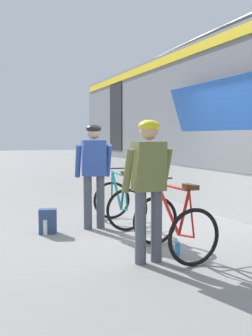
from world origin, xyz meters
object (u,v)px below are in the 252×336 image
object	(u,v)px
water_bottle_near_the_bikes	(177,249)
bicycle_far_teal	(119,202)
backpack_on_platform	(48,221)
water_bottle_by_the_backpack	(45,227)
cyclist_far_in_blue	(94,167)
bicycle_near_red	(173,225)
cyclist_near_in_olive	(149,178)

from	to	relation	value
water_bottle_near_the_bikes	bicycle_far_teal	bearing A→B (deg)	92.05
backpack_on_platform	water_bottle_near_the_bikes	size ratio (longest dim) A/B	2.21
water_bottle_by_the_backpack	water_bottle_near_the_bikes	bearing A→B (deg)	-50.71
bicycle_far_teal	cyclist_far_in_blue	bearing A→B (deg)	-166.38
bicycle_near_red	bicycle_far_teal	bearing A→B (deg)	91.05
cyclist_far_in_blue	bicycle_near_red	world-z (taller)	cyclist_far_in_blue
cyclist_far_in_blue	water_bottle_near_the_bikes	distance (m)	2.19
cyclist_far_in_blue	water_bottle_near_the_bikes	world-z (taller)	cyclist_far_in_blue
backpack_on_platform	water_bottle_near_the_bikes	xyz separation A→B (m)	(1.36, -1.82, -0.11)
cyclist_far_in_blue	backpack_on_platform	world-z (taller)	cyclist_far_in_blue
cyclist_far_in_blue	backpack_on_platform	xyz separation A→B (m)	(-0.80, -0.06, -0.85)
cyclist_near_in_olive	water_bottle_near_the_bikes	world-z (taller)	cyclist_near_in_olive
bicycle_near_red	bicycle_far_teal	distance (m)	1.94
water_bottle_near_the_bikes	water_bottle_by_the_backpack	distance (m)	2.24
bicycle_far_teal	backpack_on_platform	size ratio (longest dim) A/B	2.82
cyclist_far_in_blue	bicycle_near_red	distance (m)	2.01
water_bottle_near_the_bikes	water_bottle_by_the_backpack	world-z (taller)	water_bottle_by_the_backpack
bicycle_near_red	water_bottle_near_the_bikes	size ratio (longest dim) A/B	5.99
cyclist_near_in_olive	water_bottle_near_the_bikes	xyz separation A→B (m)	(0.48, 0.12, -0.96)
bicycle_far_teal	water_bottle_by_the_backpack	world-z (taller)	bicycle_far_teal
cyclist_near_in_olive	water_bottle_by_the_backpack	xyz separation A→B (m)	(-0.95, 1.85, -0.93)
bicycle_near_red	bicycle_far_teal	size ratio (longest dim) A/B	0.96
cyclist_far_in_blue	water_bottle_near_the_bikes	size ratio (longest dim) A/B	9.75
water_bottle_near_the_bikes	water_bottle_by_the_backpack	bearing A→B (deg)	129.29
cyclist_near_in_olive	water_bottle_near_the_bikes	distance (m)	1.08
bicycle_far_teal	cyclist_near_in_olive	bearing A→B (deg)	-100.82
backpack_on_platform	cyclist_far_in_blue	bearing A→B (deg)	17.67
cyclist_near_in_olive	water_bottle_near_the_bikes	bearing A→B (deg)	13.61
bicycle_far_teal	water_bottle_by_the_backpack	size ratio (longest dim) A/B	4.74
bicycle_near_red	bicycle_far_teal	xyz separation A→B (m)	(-0.04, 1.94, 0.00)
cyclist_near_in_olive	water_bottle_by_the_backpack	distance (m)	2.28
backpack_on_platform	bicycle_far_teal	bearing A→B (deg)	21.43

